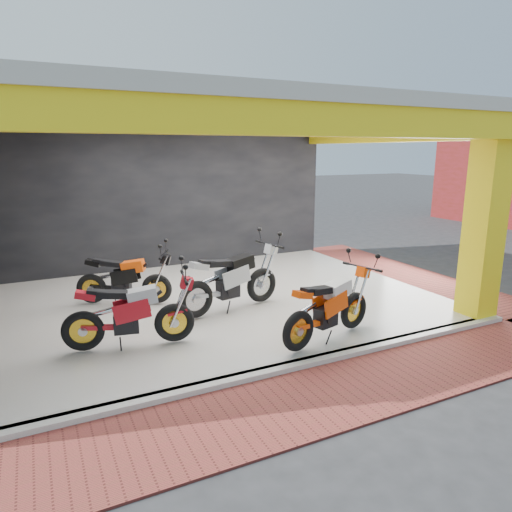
# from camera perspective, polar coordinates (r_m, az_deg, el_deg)

# --- Properties ---
(ground) EXTENTS (80.00, 80.00, 0.00)m
(ground) POSITION_cam_1_polar(r_m,az_deg,el_deg) (7.32, 1.61, -10.52)
(ground) COLOR #2D2D30
(ground) RESTS_ON ground
(showroom_floor) EXTENTS (8.00, 6.00, 0.10)m
(showroom_floor) POSITION_cam_1_polar(r_m,az_deg,el_deg) (9.01, -4.34, -5.62)
(showroom_floor) COLOR white
(showroom_floor) RESTS_ON ground
(showroom_ceiling) EXTENTS (8.40, 6.40, 0.20)m
(showroom_ceiling) POSITION_cam_1_polar(r_m,az_deg,el_deg) (8.56, -4.77, 17.52)
(showroom_ceiling) COLOR beige
(showroom_ceiling) RESTS_ON corner_column
(back_wall) EXTENTS (8.20, 0.20, 3.50)m
(back_wall) POSITION_cam_1_polar(r_m,az_deg,el_deg) (11.53, -10.28, 7.00)
(back_wall) COLOR black
(back_wall) RESTS_ON ground
(corner_column) EXTENTS (0.50, 0.50, 3.50)m
(corner_column) POSITION_cam_1_polar(r_m,az_deg,el_deg) (8.70, 26.70, 3.88)
(corner_column) COLOR yellow
(corner_column) RESTS_ON ground
(header_beam_front) EXTENTS (8.40, 0.30, 0.40)m
(header_beam_front) POSITION_cam_1_polar(r_m,az_deg,el_deg) (5.86, 6.57, 16.60)
(header_beam_front) COLOR yellow
(header_beam_front) RESTS_ON corner_column
(header_beam_right) EXTENTS (0.30, 6.40, 0.40)m
(header_beam_right) POSITION_cam_1_polar(r_m,az_deg,el_deg) (10.68, 16.37, 14.55)
(header_beam_right) COLOR yellow
(header_beam_right) RESTS_ON corner_column
(floor_kerb) EXTENTS (8.00, 0.20, 0.10)m
(floor_kerb) POSITION_cam_1_polar(r_m,az_deg,el_deg) (6.50, 5.90, -13.30)
(floor_kerb) COLOR white
(floor_kerb) RESTS_ON ground
(paver_front) EXTENTS (9.00, 1.40, 0.03)m
(paver_front) POSITION_cam_1_polar(r_m,az_deg,el_deg) (5.95, 10.03, -16.48)
(paver_front) COLOR maroon
(paver_front) RESTS_ON ground
(paver_right) EXTENTS (1.40, 7.00, 0.03)m
(paver_right) POSITION_cam_1_polar(r_m,az_deg,el_deg) (11.59, 18.27, -2.16)
(paver_right) COLOR maroon
(paver_right) RESTS_ON ground
(moto_hero) EXTENTS (2.13, 1.25, 1.22)m
(moto_hero) POSITION_cam_1_polar(r_m,az_deg,el_deg) (7.46, 12.20, -4.55)
(moto_hero) COLOR #FF4B0A
(moto_hero) RESTS_ON showroom_floor
(moto_row_a) EXTENTS (2.10, 1.11, 1.22)m
(moto_row_a) POSITION_cam_1_polar(r_m,az_deg,el_deg) (6.90, -10.25, -5.93)
(moto_row_a) COLOR #B0121D
(moto_row_a) RESTS_ON showroom_floor
(moto_row_b) EXTENTS (2.30, 1.21, 1.34)m
(moto_row_b) POSITION_cam_1_polar(r_m,az_deg,el_deg) (8.54, 0.71, -1.60)
(moto_row_b) COLOR #A9ACB1
(moto_row_b) RESTS_ON showroom_floor
(moto_row_c) EXTENTS (2.01, 1.47, 1.16)m
(moto_row_c) POSITION_cam_1_polar(r_m,az_deg,el_deg) (8.68, -12.38, -2.28)
(moto_row_c) COLOR black
(moto_row_c) RESTS_ON showroom_floor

